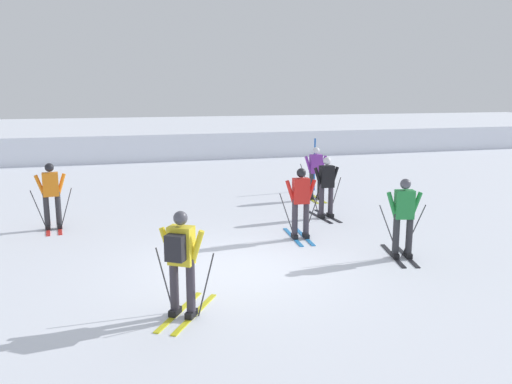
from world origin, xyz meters
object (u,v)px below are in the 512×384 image
Objects in this scene: skier_purple at (316,172)px; trail_marker_pole at (315,165)px; skier_green at (404,216)px; skier_orange at (51,194)px; skier_red at (301,201)px; skier_black at (326,186)px; skier_yellow at (181,259)px.

skier_purple is 1.55m from trail_marker_pole.
skier_green is 1.00× the size of skier_orange.
skier_red is at bearing -24.24° from skier_orange.
skier_purple is 0.93× the size of trail_marker_pole.
skier_black is 2.48m from skier_purple.
skier_yellow is at bearing -68.90° from skier_orange.
skier_red is 1.00× the size of skier_black.
skier_yellow is at bearing -123.49° from trail_marker_pole.
skier_yellow is 6.61m from skier_orange.
trail_marker_pole reaches higher than skier_red.
skier_orange is at bearing 173.21° from skier_black.
skier_black is 7.22m from skier_orange.
skier_orange is at bearing -169.02° from skier_purple.
skier_green is at bearing -52.22° from skier_red.
skier_red is 2.25m from skier_black.
skier_black is at bearing 50.44° from skier_red.
skier_orange is (-7.86, -1.52, -0.00)m from skier_purple.
skier_green is at bearing -88.43° from skier_black.
skier_green and skier_orange have the same top height.
skier_orange is at bearing -160.59° from trail_marker_pole.
skier_red is 1.00× the size of skier_orange.
skier_red is (-1.53, 1.98, 0.00)m from skier_green.
skier_red is at bearing -117.24° from skier_purple.
skier_green and skier_yellow have the same top height.
skier_black and skier_orange have the same top height.
skier_yellow and skier_orange have the same top height.
skier_purple is 1.00× the size of skier_orange.
skier_black is 4.02m from trail_marker_pole.
skier_green is 1.00× the size of skier_black.
skier_purple is (0.58, 6.09, 0.00)m from skier_green.
skier_red is at bearing 46.84° from skier_yellow.
skier_red is 6.17m from trail_marker_pole.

